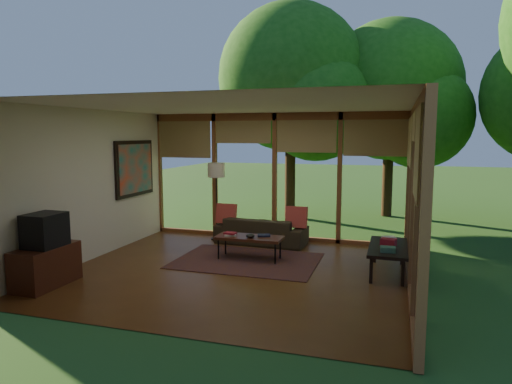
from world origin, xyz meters
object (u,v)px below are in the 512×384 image
(sofa, at_px, (261,231))
(side_console, at_px, (388,249))
(coffee_table, at_px, (249,238))
(television, at_px, (45,230))
(floor_lamp, at_px, (216,175))
(media_cabinet, at_px, (46,266))

(sofa, distance_m, side_console, 2.89)
(coffee_table, bearing_deg, television, -137.08)
(coffee_table, distance_m, side_console, 2.41)
(sofa, distance_m, television, 4.22)
(sofa, xyz_separation_m, television, (-2.30, -3.49, 0.58))
(floor_lamp, distance_m, coffee_table, 2.01)
(television, distance_m, coffee_table, 3.36)
(coffee_table, bearing_deg, floor_lamp, 131.81)
(floor_lamp, relative_size, side_console, 1.18)
(floor_lamp, distance_m, side_console, 3.96)
(sofa, relative_size, television, 3.39)
(sofa, bearing_deg, coffee_table, 99.44)
(media_cabinet, xyz_separation_m, floor_lamp, (1.30, 3.56, 1.11))
(sofa, bearing_deg, media_cabinet, 59.36)
(media_cabinet, relative_size, floor_lamp, 0.61)
(sofa, relative_size, side_console, 1.33)
(television, height_order, floor_lamp, floor_lamp)
(side_console, bearing_deg, television, -156.15)
(sofa, relative_size, floor_lamp, 1.13)
(television, relative_size, floor_lamp, 0.33)
(television, xyz_separation_m, side_console, (4.85, 2.14, -0.44))
(media_cabinet, xyz_separation_m, coffee_table, (2.46, 2.27, 0.09))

